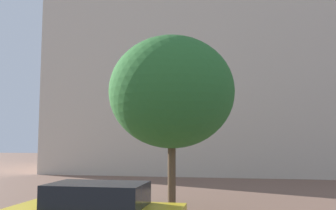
{
  "coord_description": "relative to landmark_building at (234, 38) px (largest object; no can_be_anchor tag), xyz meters",
  "views": [
    {
      "loc": [
        2.31,
        1.6,
        2.49
      ],
      "look_at": [
        0.45,
        11.75,
        3.51
      ],
      "focal_mm": 38.75,
      "sensor_mm": 36.0,
      "label": 1
    }
  ],
  "objects": [
    {
      "name": "landmark_building",
      "position": [
        0.0,
        0.0,
        0.0
      ],
      "size": [
        29.3,
        14.25,
        39.84
      ],
      "color": "beige",
      "rests_on": "ground_plane"
    },
    {
      "name": "tree_curb_far",
      "position": [
        -2.33,
        -19.08,
        -7.28
      ],
      "size": [
        4.47,
        4.47,
        6.24
      ],
      "color": "brown",
      "rests_on": "ground_plane"
    }
  ]
}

